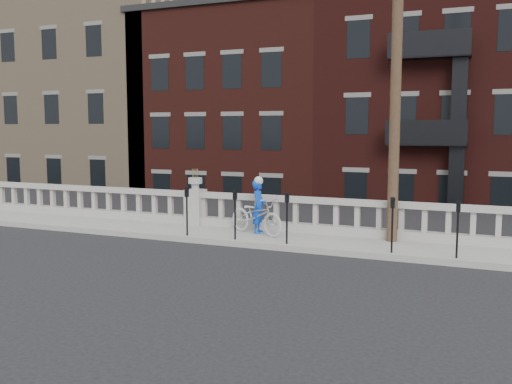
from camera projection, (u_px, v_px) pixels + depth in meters
ground at (120, 254)px, 14.47m from camera, size 120.00×120.00×0.00m
sidewalk at (180, 231)px, 17.21m from camera, size 32.00×2.20×0.15m
balustrade at (196, 209)px, 18.01m from camera, size 28.00×0.34×1.03m
planter_pedestal at (196, 203)px, 17.99m from camera, size 0.55×0.55×1.76m
lower_level at (355, 137)px, 35.02m from camera, size 80.00×44.00×20.80m
utility_pole at (397, 48)px, 14.76m from camera, size 1.60×0.28×10.00m
parking_meter_a at (187, 206)px, 16.04m from camera, size 0.10×0.09×1.36m
parking_meter_b at (235, 209)px, 15.46m from camera, size 0.10×0.09×1.36m
parking_meter_c at (287, 212)px, 14.87m from camera, size 0.10×0.09×1.36m
parking_meter_d at (392, 218)px, 13.81m from camera, size 0.10×0.09×1.36m
parking_meter_e at (458, 222)px, 13.22m from camera, size 0.10×0.09×1.36m
bicycle at (256, 215)px, 16.29m from camera, size 2.16×1.48×1.07m
cyclist at (259, 207)px, 16.44m from camera, size 0.44×0.61×1.54m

